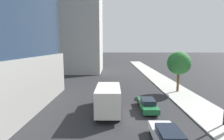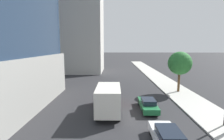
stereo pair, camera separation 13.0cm
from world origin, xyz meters
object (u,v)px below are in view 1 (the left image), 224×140
object	(u,v)px
street_tree	(179,63)
car_green	(148,104)
construction_building	(74,21)
car_black	(110,88)
box_truck	(108,97)
car_white	(168,137)

from	to	relation	value
street_tree	car_green	distance (m)	10.61
car_green	construction_building	bearing A→B (deg)	116.47
construction_building	car_black	xyz separation A→B (m)	(10.37, -22.62, -13.45)
car_green	box_truck	distance (m)	4.67
car_white	street_tree	bearing A→B (deg)	66.94
car_black	box_truck	distance (m)	8.07
car_white	box_truck	xyz separation A→B (m)	(-4.48, 6.42, 0.99)
car_black	car_white	xyz separation A→B (m)	(4.48, -14.43, 0.01)
street_tree	car_white	size ratio (longest dim) A/B	1.39
construction_building	box_truck	distance (m)	34.65
car_black	car_green	bearing A→B (deg)	-58.09
car_black	box_truck	bearing A→B (deg)	-90.00
construction_building	box_truck	world-z (taller)	construction_building
street_tree	car_green	size ratio (longest dim) A/B	1.35
car_black	street_tree	bearing A→B (deg)	1.98
car_white	box_truck	distance (m)	7.89
street_tree	car_black	xyz separation A→B (m)	(-10.78, -0.37, -3.90)
street_tree	box_truck	distance (m)	13.96
car_green	car_white	world-z (taller)	car_white
construction_building	car_black	size ratio (longest dim) A/B	8.65
street_tree	box_truck	world-z (taller)	street_tree
construction_building	car_black	bearing A→B (deg)	-65.37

